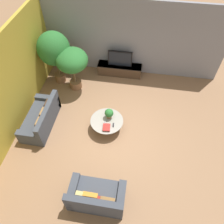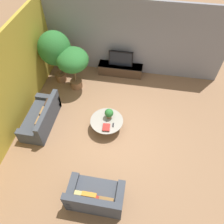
% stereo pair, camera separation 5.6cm
% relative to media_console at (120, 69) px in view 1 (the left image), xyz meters
% --- Properties ---
extents(ground_plane, '(24.00, 24.00, 0.00)m').
position_rel_media_console_xyz_m(ground_plane, '(0.23, -2.94, -0.24)').
color(ground_plane, '#8C6647').
extents(back_wall_stone, '(7.40, 0.12, 3.00)m').
position_rel_media_console_xyz_m(back_wall_stone, '(0.23, 0.32, 1.26)').
color(back_wall_stone, gray).
rests_on(back_wall_stone, ground).
extents(side_wall_left, '(0.12, 7.40, 3.00)m').
position_rel_media_console_xyz_m(side_wall_left, '(-3.03, -2.74, 1.26)').
color(side_wall_left, gold).
rests_on(side_wall_left, ground).
extents(media_console, '(1.83, 0.50, 0.46)m').
position_rel_media_console_xyz_m(media_console, '(0.00, 0.00, 0.00)').
color(media_console, '#473323').
rests_on(media_console, ground).
extents(television, '(0.97, 0.13, 0.66)m').
position_rel_media_console_xyz_m(television, '(0.00, -0.00, 0.55)').
color(television, black).
rests_on(television, media_console).
extents(coffee_table, '(1.09, 1.09, 0.41)m').
position_rel_media_console_xyz_m(coffee_table, '(-0.03, -2.89, 0.05)').
color(coffee_table, '#756656').
rests_on(coffee_table, ground).
extents(couch_by_wall, '(0.84, 1.79, 0.84)m').
position_rel_media_console_xyz_m(couch_by_wall, '(-2.26, -3.07, 0.05)').
color(couch_by_wall, '#3D424C').
rests_on(couch_by_wall, ground).
extents(couch_near_entry, '(1.47, 0.84, 0.84)m').
position_rel_media_console_xyz_m(couch_near_entry, '(0.12, -5.34, 0.05)').
color(couch_near_entry, '#3D424C').
rests_on(couch_near_entry, ground).
extents(potted_palm_tall, '(1.19, 1.19, 2.15)m').
position_rel_media_console_xyz_m(potted_palm_tall, '(-2.34, -0.80, 1.24)').
color(potted_palm_tall, brown).
rests_on(potted_palm_tall, ground).
extents(potted_palm_corner, '(1.17, 1.17, 1.73)m').
position_rel_media_console_xyz_m(potted_palm_corner, '(-1.61, -1.08, 1.01)').
color(potted_palm_corner, brown).
rests_on(potted_palm_corner, ground).
extents(potted_plant_tabletop, '(0.29, 0.29, 0.37)m').
position_rel_media_console_xyz_m(potted_plant_tabletop, '(0.02, -2.74, 0.37)').
color(potted_plant_tabletop, brown).
rests_on(potted_plant_tabletop, coffee_table).
extents(book_stack, '(0.26, 0.31, 0.06)m').
position_rel_media_console_xyz_m(book_stack, '(0.01, -3.19, 0.21)').
color(book_stack, gold).
rests_on(book_stack, coffee_table).
extents(remote_black, '(0.05, 0.16, 0.02)m').
position_rel_media_console_xyz_m(remote_black, '(0.21, -3.05, 0.18)').
color(remote_black, black).
rests_on(remote_black, coffee_table).
extents(remote_silver, '(0.06, 0.16, 0.02)m').
position_rel_media_console_xyz_m(remote_silver, '(-0.08, -2.96, 0.18)').
color(remote_silver, gray).
rests_on(remote_silver, coffee_table).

